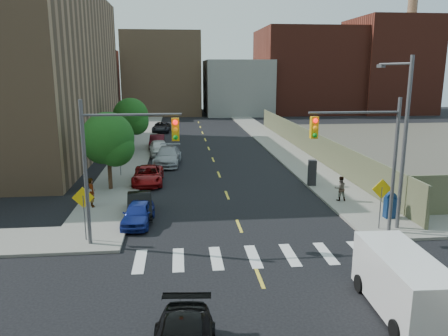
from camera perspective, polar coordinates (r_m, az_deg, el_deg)
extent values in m
plane|color=black|center=(16.76, 5.91, -17.05)|extent=(160.00, 160.00, 0.00)
cube|color=gray|center=(56.51, -10.57, 4.15)|extent=(3.50, 73.00, 0.15)
cube|color=gray|center=(57.36, 5.09, 4.44)|extent=(3.50, 73.00, 0.15)
cube|color=#686E4D|center=(44.66, 10.74, 3.42)|extent=(0.12, 44.00, 2.50)
cube|color=#592319|center=(86.33, -18.87, 10.54)|extent=(14.00, 18.00, 12.00)
cube|color=#8C6B4C|center=(86.27, -8.00, 12.08)|extent=(14.00, 16.00, 15.00)
cube|color=gray|center=(85.01, 1.64, 10.51)|extent=(12.00, 16.00, 10.00)
cube|color=#592319|center=(89.81, 10.58, 12.34)|extent=(18.00, 18.00, 16.00)
cube|color=#592319|center=(93.73, 20.61, 12.38)|extent=(14.00, 16.00, 18.00)
cylinder|color=#8C6B4C|center=(95.72, 23.07, 15.17)|extent=(1.80, 1.80, 28.00)
cylinder|color=#59595E|center=(21.23, -17.62, -0.96)|extent=(0.18, 0.18, 7.00)
cylinder|color=#59595E|center=(20.43, -11.92, 6.83)|extent=(4.50, 0.12, 0.12)
cube|color=#E5A50C|center=(20.40, -6.36, 5.03)|extent=(0.35, 0.30, 1.05)
cylinder|color=#59595E|center=(23.34, 21.33, -0.03)|extent=(0.18, 0.18, 7.00)
cylinder|color=#59595E|center=(21.98, 16.66, 6.97)|extent=(4.50, 0.12, 0.12)
cube|color=#E5A50C|center=(21.39, 11.69, 5.20)|extent=(0.35, 0.30, 1.05)
cylinder|color=#59595E|center=(23.92, 22.48, 2.61)|extent=(0.20, 0.20, 9.00)
cylinder|color=#59595E|center=(25.12, 21.44, 12.55)|extent=(0.12, 3.50, 0.12)
cube|color=#59595E|center=(26.56, 19.83, 12.42)|extent=(0.25, 0.60, 0.18)
cylinder|color=#59595E|center=(22.39, -17.73, -6.40)|extent=(0.06, 0.06, 2.40)
cube|color=yellow|center=(22.07, -17.93, -3.69)|extent=(1.06, 0.04, 1.06)
cylinder|color=#59595E|center=(24.22, 19.73, -5.10)|extent=(0.06, 0.06, 2.40)
cube|color=yellow|center=(23.92, 19.92, -2.59)|extent=(1.06, 0.04, 1.06)
cylinder|color=#59595E|center=(35.26, -13.40, 0.76)|extent=(0.06, 0.06, 2.40)
cube|color=yellow|center=(35.05, -13.49, 2.52)|extent=(1.06, 0.04, 1.06)
cylinder|color=#332114|center=(31.39, -14.68, -0.54)|extent=(0.28, 0.28, 2.64)
sphere|color=#164112|center=(30.95, -14.93, 3.79)|extent=(3.60, 3.60, 3.60)
sphere|color=#164112|center=(30.68, -14.03, 2.62)|extent=(2.64, 2.64, 2.64)
sphere|color=#164112|center=(31.47, -15.50, 3.12)|extent=(2.88, 2.88, 2.88)
cylinder|color=#332114|center=(46.01, -11.95, 3.73)|extent=(0.28, 0.28, 2.64)
sphere|color=#164112|center=(45.71, -12.09, 6.70)|extent=(3.60, 3.60, 3.60)
sphere|color=#164112|center=(45.43, -11.46, 5.93)|extent=(2.64, 2.64, 2.64)
sphere|color=#164112|center=(46.19, -12.51, 6.22)|extent=(2.88, 2.88, 2.88)
imported|color=navy|center=(24.43, -11.16, -5.84)|extent=(1.81, 3.79, 1.25)
imported|color=black|center=(25.81, -10.95, -4.77)|extent=(1.70, 4.03, 1.29)
imported|color=maroon|center=(32.85, -9.89, -0.93)|extent=(2.19, 4.71, 1.31)
imported|color=#A0A2A7|center=(39.16, -7.37, 1.56)|extent=(2.67, 5.59, 1.57)
imported|color=silver|center=(43.28, -8.47, 2.58)|extent=(2.29, 4.73, 1.56)
imported|color=#3E0C12|center=(47.58, -8.71, 3.42)|extent=(1.58, 4.41, 1.45)
imported|color=black|center=(59.98, -8.17, 5.30)|extent=(2.56, 4.97, 1.34)
cube|color=white|center=(16.75, 22.29, -13.67)|extent=(1.97, 4.76, 1.99)
cube|color=black|center=(18.11, 19.85, -10.48)|extent=(1.71, 1.14, 0.81)
cylinder|color=black|center=(18.02, 17.36, -14.21)|extent=(0.28, 0.69, 0.69)
cylinder|color=black|center=(18.68, 22.41, -13.62)|extent=(0.28, 0.69, 0.69)
cylinder|color=black|center=(15.58, 21.60, -19.11)|extent=(0.28, 0.69, 0.69)
cube|color=navy|center=(26.31, 20.86, -4.86)|extent=(0.62, 0.48, 1.16)
cylinder|color=navy|center=(26.15, 20.97, -3.59)|extent=(0.60, 0.29, 0.60)
cube|color=black|center=(31.92, 11.43, -0.61)|extent=(0.59, 0.50, 1.85)
imported|color=gray|center=(27.63, -16.90, -3.07)|extent=(0.66, 0.77, 1.79)
imported|color=gray|center=(28.68, 14.94, -2.59)|extent=(0.77, 0.60, 1.57)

